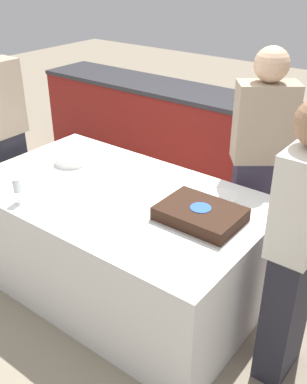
% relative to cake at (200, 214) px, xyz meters
% --- Properties ---
extents(ground_plane, '(14.00, 14.00, 0.00)m').
position_rel_cake_xyz_m(ground_plane, '(-0.60, -0.04, -0.77)').
color(ground_plane, gray).
extents(back_counter, '(4.40, 0.58, 0.92)m').
position_rel_cake_xyz_m(back_counter, '(-0.60, 1.59, -0.30)').
color(back_counter, maroon).
rests_on(back_counter, ground_plane).
extents(dining_table, '(1.90, 1.12, 0.73)m').
position_rel_cake_xyz_m(dining_table, '(-0.60, -0.04, -0.40)').
color(dining_table, white).
rests_on(dining_table, ground_plane).
extents(cake, '(0.49, 0.37, 0.08)m').
position_rel_cake_xyz_m(cake, '(0.00, 0.00, 0.00)').
color(cake, '#B7B2AD').
rests_on(cake, dining_table).
extents(plate_stack, '(0.23, 0.23, 0.06)m').
position_rel_cake_xyz_m(plate_stack, '(-1.14, 0.10, -0.01)').
color(plate_stack, white).
rests_on(plate_stack, dining_table).
extents(wine_glass, '(0.07, 0.07, 0.16)m').
position_rel_cake_xyz_m(wine_glass, '(-0.97, -0.49, 0.07)').
color(wine_glass, white).
rests_on(wine_glass, dining_table).
extents(side_plate_near_cake, '(0.20, 0.20, 0.00)m').
position_rel_cake_xyz_m(side_plate_near_cake, '(-0.04, 0.32, -0.04)').
color(side_plate_near_cake, white).
rests_on(side_plate_near_cake, dining_table).
extents(person_cutting_cake, '(0.42, 0.39, 1.57)m').
position_rel_cake_xyz_m(person_cutting_cake, '(0.00, 0.74, 0.05)').
color(person_cutting_cake, '#383347').
rests_on(person_cutting_cake, ground_plane).
extents(person_seated_left, '(0.20, 0.41, 1.57)m').
position_rel_cake_xyz_m(person_seated_left, '(-1.77, -0.04, 0.04)').
color(person_seated_left, '#282833').
rests_on(person_seated_left, ground_plane).
extents(person_seated_right, '(0.22, 0.37, 1.55)m').
position_rel_cake_xyz_m(person_seated_right, '(0.57, -0.04, 0.04)').
color(person_seated_right, '#282833').
rests_on(person_seated_right, ground_plane).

